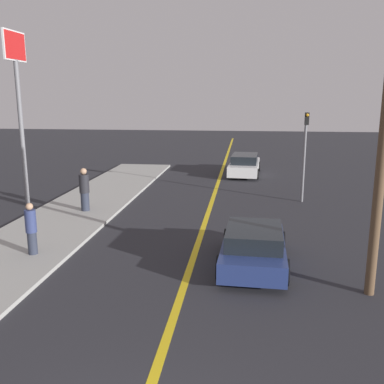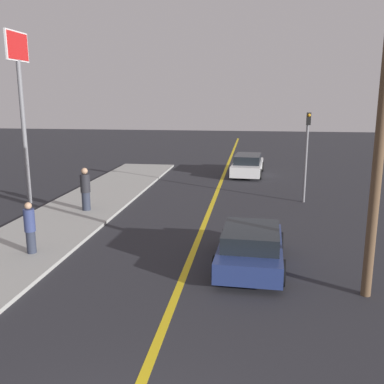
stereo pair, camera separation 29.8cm
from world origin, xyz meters
name	(u,v)px [view 1 (the left image)]	position (x,y,z in m)	size (l,w,h in m)	color
road_center_line	(215,191)	(0.00, 18.00, 0.00)	(0.20, 60.00, 0.01)	gold
sidewalk_left	(76,212)	(-5.55, 12.95, 0.06)	(3.57, 25.90, 0.12)	#9E9E99
car_near_right_lane	(254,247)	(1.80, 8.01, 0.60)	(2.00, 3.86, 1.21)	navy
car_ahead_center	(244,165)	(1.48, 23.25, 0.63)	(2.10, 4.82, 1.31)	silver
pedestrian_near_curb	(31,229)	(-4.87, 7.90, 0.92)	(0.33, 0.33, 1.60)	#282D3D
pedestrian_mid_group	(84,190)	(-5.16, 13.06, 1.02)	(0.41, 0.41, 1.81)	#282D3D
traffic_light	(305,148)	(4.20, 16.23, 2.54)	(0.18, 0.40, 4.14)	slate
roadside_sign	(17,81)	(-8.41, 14.29, 5.49)	(0.20, 1.74, 7.58)	slate
utility_pole	(381,163)	(4.65, 6.58, 3.30)	(0.24, 0.24, 6.60)	brown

